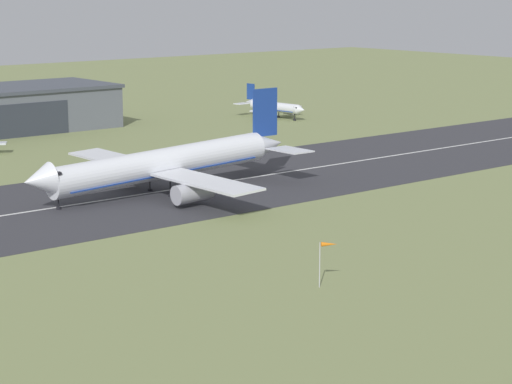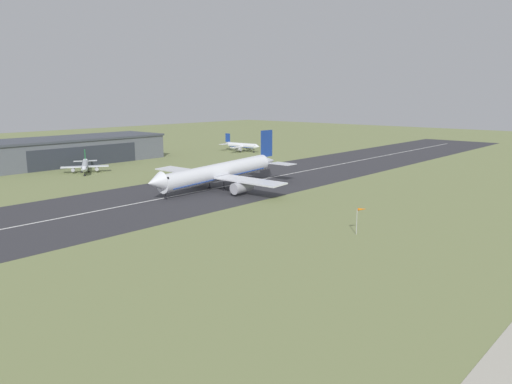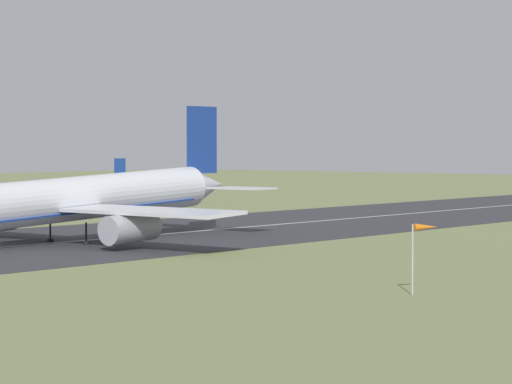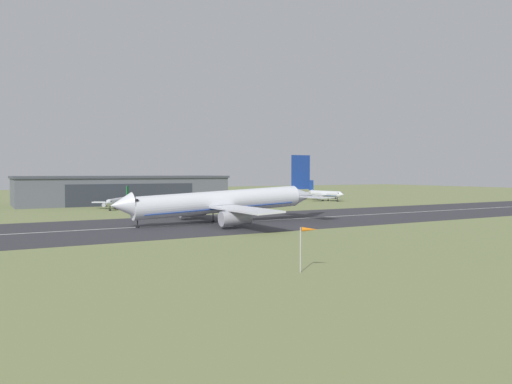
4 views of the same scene
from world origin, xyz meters
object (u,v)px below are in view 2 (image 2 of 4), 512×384
at_px(airplane_parked_west, 85,166).
at_px(windsock_pole, 361,211).
at_px(airplane_landing, 218,173).
at_px(airplane_parked_centre, 242,146).

xyz_separation_m(airplane_parked_west, windsock_pole, (-7.34, -125.54, 2.52)).
bearing_deg(windsock_pole, airplane_landing, 74.56).
bearing_deg(airplane_landing, windsock_pole, -105.44).
relative_size(airplane_landing, airplane_parked_west, 2.30).
distance_m(airplane_landing, airplane_parked_west, 65.16).
xyz_separation_m(airplane_parked_centre, windsock_pole, (-101.27, -128.99, 2.05)).
height_order(airplane_landing, airplane_parked_west, airplane_landing).
bearing_deg(airplane_parked_centre, airplane_parked_west, -177.90).
relative_size(airplane_landing, airplane_parked_centre, 2.40).
height_order(airplane_parked_west, airplane_parked_centre, airplane_parked_centre).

